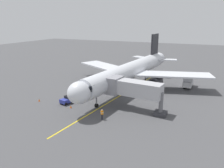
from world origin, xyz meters
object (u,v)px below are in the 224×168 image
safety_cone_nose_right (39,100)px  tug_near_nose (67,100)px  jet_bridge (130,88)px  box_truck_portside (188,81)px  safety_cone_nose_left (71,107)px  airplane (130,71)px  ground_crew_wing_walker (161,81)px  ground_crew_marshaller (102,114)px  ground_crew_loader (76,90)px

safety_cone_nose_right → tug_near_nose: bearing=-167.3°
jet_bridge → box_truck_portside: 19.78m
tug_near_nose → safety_cone_nose_left: 2.51m
tug_near_nose → box_truck_portside: box_truck_portside is taller
airplane → ground_crew_wing_walker: bearing=-133.4°
ground_crew_marshaller → box_truck_portside: 26.13m
ground_crew_marshaller → box_truck_portside: box_truck_portside is taller
ground_crew_loader → safety_cone_nose_right: bearing=58.0°
tug_near_nose → safety_cone_nose_right: size_ratio=4.71×
jet_bridge → ground_crew_marshaller: (2.38, 6.04, -2.88)m
airplane → jet_bridge: airplane is taller
box_truck_portside → safety_cone_nose_right: box_truck_portside is taller
ground_crew_wing_walker → airplane: bearing=46.6°
airplane → safety_cone_nose_left: (5.43, 15.91, -3.73)m
ground_crew_marshaller → box_truck_portside: size_ratio=0.37×
ground_crew_wing_walker → box_truck_portside: (-6.32, -0.11, 0.50)m
ground_crew_loader → safety_cone_nose_right: (4.15, 6.62, -0.61)m
ground_crew_loader → box_truck_portside: size_ratio=0.37×
safety_cone_nose_left → airplane: bearing=-108.9°
jet_bridge → ground_crew_wing_walker: (-1.58, -17.87, -2.88)m
tug_near_nose → ground_crew_loader: bearing=-75.1°
airplane → ground_crew_marshaller: (-1.80, 17.82, -3.12)m
box_truck_portside → ground_crew_loader: bearing=36.1°
ground_crew_marshaller → safety_cone_nose_right: size_ratio=3.11×
ground_crew_loader → box_truck_portside: bearing=-143.9°
ground_crew_wing_walker → tug_near_nose: 24.31m
box_truck_portside → safety_cone_nose_right: size_ratio=8.41×
airplane → safety_cone_nose_left: size_ratio=73.36×
box_truck_portside → safety_cone_nose_right: 33.22m
airplane → ground_crew_marshaller: bearing=95.8°
ground_crew_wing_walker → tug_near_nose: size_ratio=0.66×
tug_near_nose → box_truck_portside: bearing=-133.4°
safety_cone_nose_left → ground_crew_loader: bearing=-64.0°
jet_bridge → ground_crew_loader: (12.97, -2.77, -2.88)m
airplane → box_truck_portside: (-12.08, -6.20, -2.62)m
ground_crew_wing_walker → safety_cone_nose_right: 28.67m
ground_crew_wing_walker → jet_bridge: bearing=84.9°
jet_bridge → tug_near_nose: jet_bridge is taller
jet_bridge → ground_crew_marshaller: 7.10m
tug_near_nose → airplane: bearing=-117.1°
safety_cone_nose_left → safety_cone_nose_right: bearing=-2.1°
jet_bridge → tug_near_nose: bearing=12.7°
ground_crew_wing_walker → safety_cone_nose_left: bearing=63.0°
airplane → safety_cone_nose_left: 17.22m
tug_near_nose → safety_cone_nose_right: 5.73m
airplane → safety_cone_nose_right: size_ratio=73.36×
airplane → box_truck_portside: 13.82m
tug_near_nose → jet_bridge: bearing=-167.3°
airplane → ground_crew_marshaller: 18.18m
jet_bridge → box_truck_portside: jet_bridge is taller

